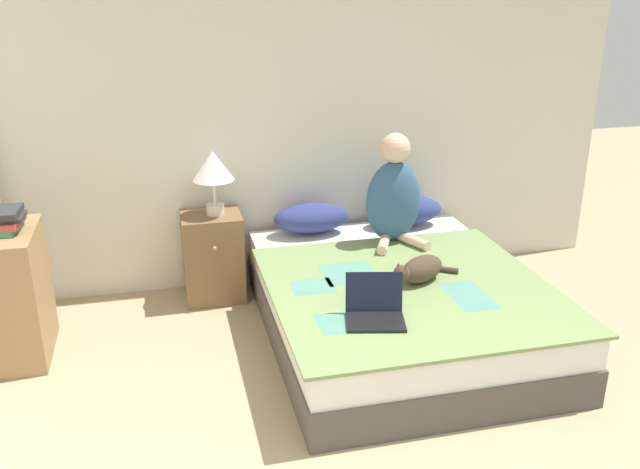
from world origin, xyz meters
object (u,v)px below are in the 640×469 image
pillow_far (406,210)px  person_sitting (394,196)px  table_lamp (213,169)px  book_stack_top (6,220)px  bed (397,305)px  pillow_near (311,218)px  laptop_open (375,311)px  bookshelf (20,294)px  cat_tabby (420,269)px  nightstand (213,257)px

pillow_far → person_sitting: bearing=-125.1°
table_lamp → book_stack_top: 1.37m
bed → pillow_near: pillow_near is taller
laptop_open → book_stack_top: 2.21m
bed → pillow_far: bearing=67.0°
table_lamp → bookshelf: size_ratio=0.56×
pillow_near → pillow_far: 0.75m
cat_tabby → table_lamp: (-1.15, 1.02, 0.45)m
bed → bookshelf: bookshelf is taller
bookshelf → book_stack_top: bearing=-108.4°
bed → laptop_open: bearing=-121.9°
pillow_near → book_stack_top: bearing=-164.2°
cat_tabby → bookshelf: 2.45m
cat_tabby → nightstand: (-1.19, 1.02, -0.21)m
person_sitting → table_lamp: (-1.23, 0.30, 0.20)m
table_lamp → book_stack_top: bearing=-156.8°
pillow_far → book_stack_top: book_stack_top is taller
cat_tabby → book_stack_top: bearing=-38.2°
pillow_near → book_stack_top: book_stack_top is taller
book_stack_top → person_sitting: bearing=5.5°
cat_tabby → book_stack_top: (-2.41, 0.48, 0.36)m
nightstand → pillow_near: bearing=1.2°
pillow_far → person_sitting: person_sitting is taller
pillow_near → pillow_far: same height
bookshelf → pillow_far: bearing=11.4°
pillow_far → book_stack_top: bearing=-168.4°
book_stack_top → bookshelf: bearing=71.6°
nightstand → cat_tabby: bearing=-40.6°
pillow_near → book_stack_top: size_ratio=2.24×
pillow_near → bookshelf: (-1.95, -0.55, -0.14)m
pillow_far → nightstand: size_ratio=0.87×
bed → book_stack_top: 2.44m
person_sitting → nightstand: bearing=166.8°
bed → nightstand: nightstand is taller
nightstand → book_stack_top: (-1.22, -0.54, 0.57)m
person_sitting → book_stack_top: (-2.48, -0.24, 0.11)m
laptop_open → table_lamp: bearing=130.3°
pillow_far → book_stack_top: 2.78m
pillow_far → table_lamp: (-1.45, -0.01, 0.43)m
person_sitting → nightstand: (-1.26, 0.30, -0.46)m
pillow_near → table_lamp: bearing=-178.8°
person_sitting → bookshelf: size_ratio=0.95×
cat_tabby → laptop_open: bearing=16.6°
pillow_near → table_lamp: 0.82m
bed → laptop_open: 0.71m
pillow_far → cat_tabby: size_ratio=1.13×
cat_tabby → book_stack_top: book_stack_top is taller
bookshelf → table_lamp: bearing=23.0°
person_sitting → bed: bearing=-105.2°
bed → table_lamp: (-1.07, 0.87, 0.76)m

